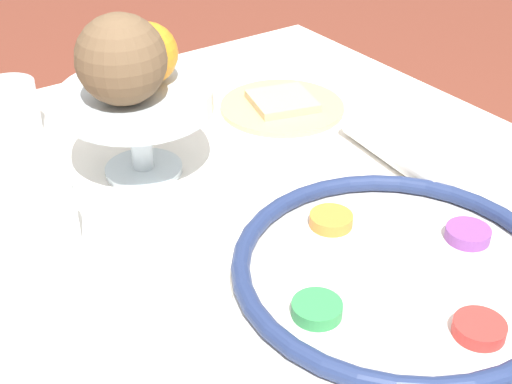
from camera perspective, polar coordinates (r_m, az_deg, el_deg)
seder_plate at (r=0.76m, az=11.25°, el=-6.16°), size 0.35×0.35×0.03m
fruit_stand at (r=0.90m, az=-9.45°, el=6.79°), size 0.19×0.19×0.12m
orange_fruit at (r=0.89m, az=-8.72°, el=10.91°), size 0.08×0.08×0.08m
coconut at (r=0.83m, az=-10.74°, el=10.37°), size 0.11×0.11×0.11m
bread_plate at (r=1.09m, az=2.11°, el=6.94°), size 0.19×0.19×0.02m
napkin_roll at (r=0.96m, az=11.21°, el=3.33°), size 0.19×0.06×0.04m
cup_mid at (r=0.81m, az=-16.70°, el=-1.93°), size 0.07×0.07×0.08m
cup_far at (r=1.06m, az=-18.96°, el=6.31°), size 0.07×0.07×0.08m
fork_right at (r=0.65m, az=-8.76°, el=-14.92°), size 0.05×0.16×0.01m
spoon at (r=0.99m, az=13.32°, el=2.75°), size 0.14×0.08×0.01m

